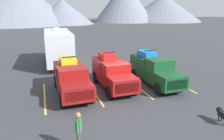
{
  "coord_description": "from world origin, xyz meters",
  "views": [
    {
      "loc": [
        -4.98,
        -13.76,
        5.85
      ],
      "look_at": [
        0.0,
        1.71,
        1.2
      ],
      "focal_mm": 34.53,
      "sensor_mm": 36.0,
      "label": 1
    }
  ],
  "objects_px": {
    "pickup_truck_b": "(112,72)",
    "person_a": "(79,129)",
    "pickup_truck_a": "(71,78)",
    "dog": "(222,113)",
    "camper_trailer_a": "(58,46)",
    "pickup_truck_c": "(154,69)"
  },
  "relations": [
    {
      "from": "pickup_truck_a",
      "to": "camper_trailer_a",
      "type": "bearing_deg",
      "value": 91.3
    },
    {
      "from": "pickup_truck_c",
      "to": "dog",
      "type": "distance_m",
      "value": 6.67
    },
    {
      "from": "pickup_truck_b",
      "to": "pickup_truck_a",
      "type": "bearing_deg",
      "value": -175.19
    },
    {
      "from": "pickup_truck_b",
      "to": "pickup_truck_c",
      "type": "height_order",
      "value": "pickup_truck_c"
    },
    {
      "from": "pickup_truck_a",
      "to": "camper_trailer_a",
      "type": "xyz_separation_m",
      "value": [
        -0.2,
        8.68,
        0.88
      ]
    },
    {
      "from": "person_a",
      "to": "pickup_truck_a",
      "type": "bearing_deg",
      "value": 85.04
    },
    {
      "from": "camper_trailer_a",
      "to": "person_a",
      "type": "distance_m",
      "value": 15.32
    },
    {
      "from": "pickup_truck_b",
      "to": "dog",
      "type": "distance_m",
      "value": 7.93
    },
    {
      "from": "dog",
      "to": "pickup_truck_c",
      "type": "bearing_deg",
      "value": 94.13
    },
    {
      "from": "pickup_truck_a",
      "to": "pickup_truck_c",
      "type": "relative_size",
      "value": 0.98
    },
    {
      "from": "pickup_truck_b",
      "to": "person_a",
      "type": "bearing_deg",
      "value": -118.35
    },
    {
      "from": "person_a",
      "to": "dog",
      "type": "bearing_deg",
      "value": -0.09
    },
    {
      "from": "pickup_truck_a",
      "to": "person_a",
      "type": "bearing_deg",
      "value": -94.96
    },
    {
      "from": "pickup_truck_b",
      "to": "dog",
      "type": "relative_size",
      "value": 5.36
    },
    {
      "from": "pickup_truck_b",
      "to": "pickup_truck_c",
      "type": "bearing_deg",
      "value": -4.36
    },
    {
      "from": "pickup_truck_c",
      "to": "person_a",
      "type": "height_order",
      "value": "pickup_truck_c"
    },
    {
      "from": "camper_trailer_a",
      "to": "person_a",
      "type": "relative_size",
      "value": 5.2
    },
    {
      "from": "dog",
      "to": "pickup_truck_a",
      "type": "bearing_deg",
      "value": 136.71
    },
    {
      "from": "person_a",
      "to": "dog",
      "type": "relative_size",
      "value": 1.74
    },
    {
      "from": "pickup_truck_c",
      "to": "person_a",
      "type": "xyz_separation_m",
      "value": [
        -7.12,
        -6.61,
        -0.19
      ]
    },
    {
      "from": "pickup_truck_a",
      "to": "dog",
      "type": "relative_size",
      "value": 5.6
    },
    {
      "from": "pickup_truck_a",
      "to": "pickup_truck_c",
      "type": "distance_m",
      "value": 6.55
    }
  ]
}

